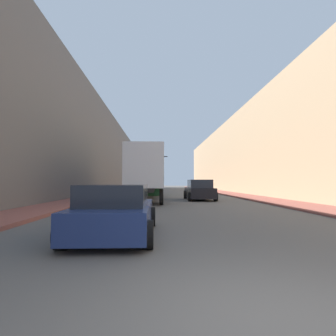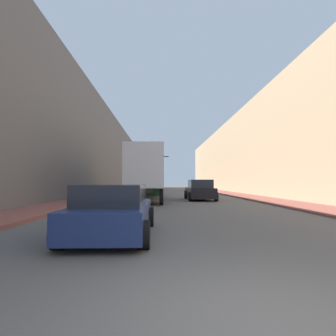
{
  "view_description": "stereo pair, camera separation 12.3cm",
  "coord_description": "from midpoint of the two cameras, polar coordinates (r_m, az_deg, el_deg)",
  "views": [
    {
      "loc": [
        -1.23,
        -2.59,
        1.49
      ],
      "look_at": [
        -0.65,
        14.09,
        2.37
      ],
      "focal_mm": 28.0,
      "sensor_mm": 36.0,
      "label": 1
    },
    {
      "loc": [
        -1.11,
        -2.59,
        1.49
      ],
      "look_at": [
        -0.65,
        14.09,
        2.37
      ],
      "focal_mm": 28.0,
      "sensor_mm": 36.0,
      "label": 2
    }
  ],
  "objects": [
    {
      "name": "ground_plane",
      "position": [
        3.21,
        23.45,
        -30.44
      ],
      "size": [
        200.0,
        200.0,
        0.0
      ],
      "primitive_type": "plane",
      "color": "#565451"
    },
    {
      "name": "sidewalk_right",
      "position": [
        33.69,
        12.95,
        -5.35
      ],
      "size": [
        2.6,
        80.0,
        0.15
      ],
      "color": "brown",
      "rests_on": "ground"
    },
    {
      "name": "sidewalk_left",
      "position": [
        33.18,
        -12.17,
        -5.39
      ],
      "size": [
        2.6,
        80.0,
        0.15
      ],
      "color": "brown",
      "rests_on": "ground"
    },
    {
      "name": "building_right",
      "position": [
        35.17,
        19.65,
        3.16
      ],
      "size": [
        6.0,
        80.0,
        10.33
      ],
      "color": "tan",
      "rests_on": "ground"
    },
    {
      "name": "building_left",
      "position": [
        34.5,
        -19.12,
        4.69
      ],
      "size": [
        6.0,
        80.0,
        12.02
      ],
      "color": "#66605B",
      "rests_on": "ground"
    },
    {
      "name": "semi_truck",
      "position": [
        22.98,
        -4.07,
        -1.1
      ],
      "size": [
        2.5,
        14.48,
        3.92
      ],
      "color": "silver",
      "rests_on": "ground"
    },
    {
      "name": "sedan_car",
      "position": [
        7.52,
        -11.26,
        -9.2
      ],
      "size": [
        2.13,
        4.29,
        1.41
      ],
      "color": "navy",
      "rests_on": "ground"
    },
    {
      "name": "suv_car",
      "position": [
        21.76,
        7.1,
        -4.85
      ],
      "size": [
        2.23,
        4.58,
        1.66
      ],
      "color": "black",
      "rests_on": "ground"
    },
    {
      "name": "traffic_signal_gantry",
      "position": [
        40.18,
        -6.08,
        0.47
      ],
      "size": [
        5.96,
        0.35,
        5.65
      ],
      "color": "black",
      "rests_on": "ground"
    }
  ]
}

